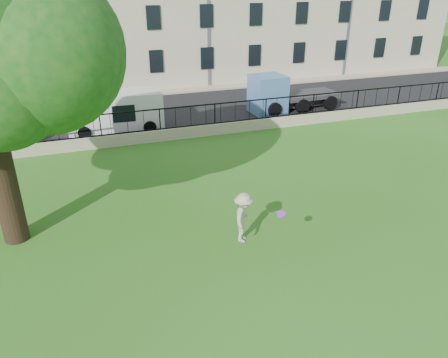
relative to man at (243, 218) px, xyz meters
name	(u,v)px	position (x,y,z in m)	size (l,w,h in m)	color
ground	(244,274)	(-0.63, -1.71, -0.86)	(120.00, 120.00, 0.00)	#2D6317
retaining_wall	(161,135)	(-0.63, 10.29, -0.56)	(50.00, 0.40, 0.60)	tan
iron_railing	(160,119)	(-0.63, 10.29, 0.29)	(50.00, 0.05, 1.13)	black
street	(146,115)	(-0.63, 14.99, -0.85)	(60.00, 9.00, 0.01)	black
sidewalk	(133,94)	(-0.63, 20.19, -0.80)	(60.00, 1.40, 0.12)	tan
man	(243,218)	(0.00, 0.00, 0.00)	(1.11, 0.64, 1.72)	#B8B495
frisbee	(281,214)	(0.67, -1.32, 0.73)	(0.27, 0.27, 0.03)	#9429ED
white_van	(115,112)	(-2.63, 12.69, 0.21)	(5.09, 1.98, 2.14)	silver
blue_truck	(293,92)	(8.54, 13.21, 0.31)	(5.58, 1.98, 2.34)	#5381C4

